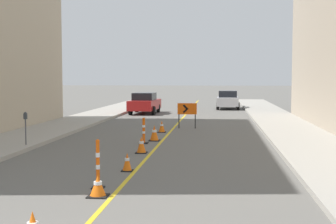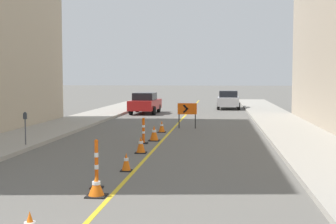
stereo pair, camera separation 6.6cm
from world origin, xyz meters
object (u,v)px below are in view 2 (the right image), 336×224
Objects in this scene: traffic_cone_fifth at (154,133)px; parked_car_curb_mid at (228,100)px; traffic_cone_farthest at (162,127)px; parking_meter_near_curb at (25,122)px; traffic_cone_second at (96,186)px; arrow_barricade_primary at (187,110)px; delineator_post_rear at (143,132)px; traffic_cone_third at (126,162)px; delineator_post_front at (97,167)px; parked_car_curb_near at (145,103)px; traffic_cone_fourth at (141,145)px.

parked_car_curb_mid is at bearing 80.37° from traffic_cone_fifth.
traffic_cone_farthest is 0.46× the size of parking_meter_near_curb.
traffic_cone_second is 0.36× the size of arrow_barricade_primary.
parked_car_curb_mid reaches higher than traffic_cone_farthest.
delineator_post_rear is at bearing -93.89° from traffic_cone_farthest.
traffic_cone_second is 30.72m from parked_car_curb_mid.
parked_car_curb_mid is (3.44, 27.54, 0.53)m from traffic_cone_third.
traffic_cone_fifth reaches higher than traffic_cone_second.
traffic_cone_fifth is 0.49× the size of arrow_barricade_primary.
traffic_cone_farthest is 2.36m from arrow_barricade_primary.
traffic_cone_fifth is 5.22m from arrow_barricade_primary.
delineator_post_rear is 0.85× the size of parking_meter_near_curb.
delineator_post_front reaches higher than delineator_post_rear.
traffic_cone_fifth is at bearing -88.99° from traffic_cone_farthest.
traffic_cone_fifth is 5.46m from parking_meter_near_curb.
delineator_post_front is 1.14× the size of delineator_post_rear.
arrow_barricade_primary is 10.65m from parked_car_curb_near.
parked_car_curb_mid is at bearing 45.74° from parked_car_curb_near.
traffic_cone_fourth is 0.49× the size of parking_meter_near_curb.
arrow_barricade_primary is (0.97, 11.68, 0.72)m from traffic_cone_third.
traffic_cone_second is 0.74× the size of traffic_cone_fifth.
traffic_cone_fifth reaches higher than traffic_cone_farthest.
traffic_cone_fourth is 18.53m from parked_car_curb_near.
parked_car_curb_mid reaches higher than arrow_barricade_primary.
parked_car_curb_near is at bearing 98.95° from delineator_post_rear.
traffic_cone_farthest is at bearing -100.19° from parked_car_curb_mid.
traffic_cone_third is at bearing -99.38° from arrow_barricade_primary.
traffic_cone_fifth is 0.15× the size of parked_car_curb_mid.
parking_meter_near_curb is at bearing -155.03° from delineator_post_rear.
traffic_cone_second is at bearing -91.93° from traffic_cone_third.
delineator_post_rear reaches higher than traffic_cone_fourth.
delineator_post_front is at bearing -99.88° from arrow_barricade_primary.
traffic_cone_fourth is 1.05× the size of traffic_cone_farthest.
traffic_cone_fifth reaches higher than traffic_cone_third.
parked_car_curb_near is (-2.93, 21.59, 0.53)m from traffic_cone_third.
traffic_cone_third is 0.44× the size of delineator_post_front.
arrow_barricade_primary is 9.74m from parking_meter_near_curb.
parked_car_curb_mid is at bearing 78.55° from traffic_cone_farthest.
delineator_post_rear is at bearing 92.21° from traffic_cone_second.
arrow_barricade_primary is at bearing 85.25° from traffic_cone_third.
arrow_barricade_primary is 0.31× the size of parked_car_curb_near.
parked_car_curb_near is (-2.83, 24.57, 0.56)m from traffic_cone_second.
traffic_cone_fourth is 0.50× the size of delineator_post_front.
traffic_cone_fourth reaches higher than traffic_cone_second.
parked_car_curb_mid is at bearing 81.64° from traffic_cone_fourth.
parked_car_curb_mid reaches higher than delineator_post_rear.
parked_car_curb_near is at bearing 84.28° from parking_meter_near_curb.
parked_car_curb_mid is (3.74, 29.73, 0.26)m from delineator_post_front.
delineator_post_rear reaches higher than traffic_cone_fifth.
delineator_post_rear is at bearing -108.01° from arrow_barricade_primary.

